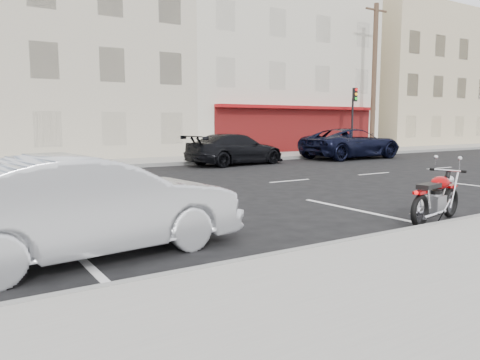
# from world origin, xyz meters

# --- Properties ---
(ground) EXTENTS (120.00, 120.00, 0.00)m
(ground) POSITION_xyz_m (0.00, 0.00, 0.00)
(ground) COLOR black
(ground) RESTS_ON ground
(sidewalk_near) EXTENTS (80.00, 3.40, 0.15)m
(sidewalk_near) POSITION_xyz_m (-5.00, -8.70, 0.07)
(sidewalk_near) COLOR gray
(sidewalk_near) RESTS_ON ground
(sidewalk_far) EXTENTS (80.00, 3.40, 0.15)m
(sidewalk_far) POSITION_xyz_m (-5.00, 8.70, 0.07)
(sidewalk_far) COLOR gray
(sidewalk_far) RESTS_ON ground
(curb_near) EXTENTS (80.00, 0.12, 0.16)m
(curb_near) POSITION_xyz_m (-5.00, -7.00, 0.08)
(curb_near) COLOR gray
(curb_near) RESTS_ON ground
(curb_far) EXTENTS (80.00, 0.12, 0.16)m
(curb_far) POSITION_xyz_m (-5.00, 7.00, 0.08)
(curb_far) COLOR gray
(curb_far) RESTS_ON ground
(bldg_cream) EXTENTS (12.00, 12.00, 11.50)m
(bldg_cream) POSITION_xyz_m (-2.00, 16.30, 5.75)
(bldg_cream) COLOR #BDB39B
(bldg_cream) RESTS_ON ground
(bldg_corner) EXTENTS (14.00, 12.00, 12.50)m
(bldg_corner) POSITION_xyz_m (11.00, 16.30, 6.25)
(bldg_corner) COLOR beige
(bldg_corner) RESTS_ON ground
(bldg_far_east) EXTENTS (12.00, 12.00, 11.00)m
(bldg_far_east) POSITION_xyz_m (26.00, 16.30, 5.50)
(bldg_far_east) COLOR #BFAE89
(bldg_far_east) RESTS_ON ground
(utility_pole) EXTENTS (1.80, 0.30, 9.00)m
(utility_pole) POSITION_xyz_m (15.50, 8.60, 4.74)
(utility_pole) COLOR #422D1E
(utility_pole) RESTS_ON sidewalk_far
(traffic_light) EXTENTS (0.26, 0.30, 3.80)m
(traffic_light) POSITION_xyz_m (13.50, 8.33, 2.56)
(traffic_light) COLOR black
(traffic_light) RESTS_ON sidewalk_far
(fire_hydrant) EXTENTS (0.20, 0.20, 0.72)m
(fire_hydrant) POSITION_xyz_m (12.00, 8.50, 0.53)
(fire_hydrant) COLOR beige
(fire_hydrant) RESTS_ON sidewalk_far
(motorcycle) EXTENTS (1.95, 0.73, 0.99)m
(motorcycle) POSITION_xyz_m (1.03, -6.37, 0.45)
(motorcycle) COLOR black
(motorcycle) RESTS_ON ground
(sedan_silver) EXTENTS (4.57, 2.03, 1.46)m
(sedan_silver) POSITION_xyz_m (-5.85, -5.27, 0.73)
(sedan_silver) COLOR #B8BBC0
(sedan_silver) RESTS_ON ground
(suv_far) EXTENTS (5.75, 2.71, 1.59)m
(suv_far) POSITION_xyz_m (10.77, 5.79, 0.79)
(suv_far) COLOR black
(suv_far) RESTS_ON ground
(car_far) EXTENTS (5.04, 2.55, 1.40)m
(car_far) POSITION_xyz_m (3.64, 5.96, 0.70)
(car_far) COLOR black
(car_far) RESTS_ON ground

